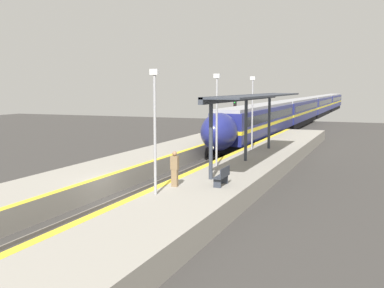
{
  "coord_description": "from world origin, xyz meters",
  "views": [
    {
      "loc": [
        11.5,
        -20.66,
        5.68
      ],
      "look_at": [
        0.58,
        6.71,
        2.15
      ],
      "focal_mm": 45.0,
      "sensor_mm": 36.0,
      "label": 1
    }
  ],
  "objects": [
    {
      "name": "person_waiting",
      "position": [
        2.58,
        -0.47,
        1.9
      ],
      "size": [
        0.36,
        0.22,
        1.66
      ],
      "color": "#7F6647",
      "rests_on": "platform_right"
    },
    {
      "name": "platform_left",
      "position": [
        -3.6,
        0.0,
        0.52
      ],
      "size": [
        3.87,
        64.0,
        1.05
      ],
      "color": "gray",
      "rests_on": "ground_plane"
    },
    {
      "name": "rail_right",
      "position": [
        0.72,
        0.0,
        0.07
      ],
      "size": [
        0.08,
        90.0,
        0.15
      ],
      "primitive_type": "cube",
      "color": "slate",
      "rests_on": "ground_plane"
    },
    {
      "name": "lamppost_far",
      "position": [
        2.48,
        13.99,
        4.12
      ],
      "size": [
        0.36,
        0.2,
        5.37
      ],
      "color": "#9E9EA3",
      "rests_on": "platform_right"
    },
    {
      "name": "rail_left",
      "position": [
        -0.72,
        0.0,
        0.07
      ],
      "size": [
        0.08,
        90.0,
        0.15
      ],
      "primitive_type": "cube",
      "color": "slate",
      "rests_on": "ground_plane"
    },
    {
      "name": "ground_plane",
      "position": [
        0.0,
        0.0,
        0.0
      ],
      "size": [
        120.0,
        120.0,
        0.0
      ],
      "primitive_type": "plane",
      "color": "#383533"
    },
    {
      "name": "station_canopy",
      "position": [
        4.11,
        8.39,
        4.9
      ],
      "size": [
        2.02,
        16.11,
        4.15
      ],
      "color": "#333842",
      "rests_on": "platform_right"
    },
    {
      "name": "railway_signal",
      "position": [
        -2.26,
        25.39,
        2.62
      ],
      "size": [
        0.28,
        0.28,
        4.27
      ],
      "color": "#59595E",
      "rests_on": "ground_plane"
    },
    {
      "name": "platform_right",
      "position": [
        3.72,
        0.0,
        0.52
      ],
      "size": [
        4.1,
        64.0,
        1.05
      ],
      "color": "gray",
      "rests_on": "ground_plane"
    },
    {
      "name": "lamppost_near",
      "position": [
        2.48,
        -2.32,
        4.12
      ],
      "size": [
        0.36,
        0.2,
        5.37
      ],
      "color": "#9E9EA3",
      "rests_on": "platform_right"
    },
    {
      "name": "lamppost_mid",
      "position": [
        2.48,
        5.84,
        4.12
      ],
      "size": [
        0.36,
        0.2,
        5.37
      ],
      "color": "#9E9EA3",
      "rests_on": "platform_right"
    },
    {
      "name": "train",
      "position": [
        0.0,
        59.52,
        2.22
      ],
      "size": [
        2.76,
        95.55,
        3.88
      ],
      "color": "black",
      "rests_on": "ground_plane"
    },
    {
      "name": "platform_bench",
      "position": [
        4.6,
        0.51,
        1.5
      ],
      "size": [
        0.44,
        1.4,
        0.89
      ],
      "color": "#2D333D",
      "rests_on": "platform_right"
    }
  ]
}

